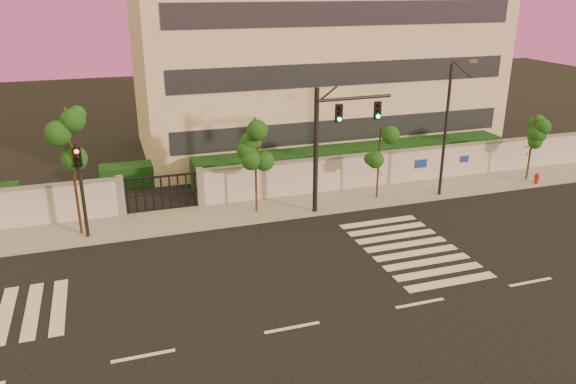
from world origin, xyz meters
name	(u,v)px	position (x,y,z in m)	size (l,w,h in m)	color
ground	(292,328)	(0.00, 0.00, 0.00)	(120.00, 120.00, 0.00)	black
sidewalk	(226,214)	(0.00, 10.50, 0.07)	(60.00, 3.00, 0.15)	gray
perimeter_wall	(221,186)	(0.10, 12.00, 1.07)	(60.00, 0.36, 2.20)	#A9ABB0
hedge_row	(230,173)	(1.17, 14.74, 0.82)	(41.00, 4.25, 1.80)	black
institutional_building	(313,59)	(9.00, 21.99, 6.16)	(24.40, 12.40, 12.25)	beige
road_markings	(224,283)	(-1.58, 3.76, 0.01)	(57.00, 7.62, 0.02)	silver
street_tree_c	(70,143)	(-6.94, 10.32, 4.49)	(1.57, 1.25, 6.11)	#382314
street_tree_d	(256,144)	(1.58, 10.30, 3.70)	(1.47, 1.17, 5.03)	#382314
street_tree_e	(380,146)	(8.34, 10.14, 3.04)	(1.36, 1.08, 4.13)	#382314
street_tree_f	(533,133)	(18.28, 10.11, 2.98)	(1.52, 1.21, 4.05)	#382314
traffic_signal_main	(332,135)	(5.21, 9.31, 4.11)	(4.11, 0.43, 6.50)	black
traffic_signal_secondary	(81,180)	(-6.68, 9.75, 2.92)	(0.36, 0.34, 4.60)	black
streetlight_east	(448,124)	(11.84, 9.30, 4.15)	(0.46, 1.85, 7.67)	black
fire_hydrant	(536,179)	(18.25, 9.26, 0.39)	(0.30, 0.30, 0.79)	red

